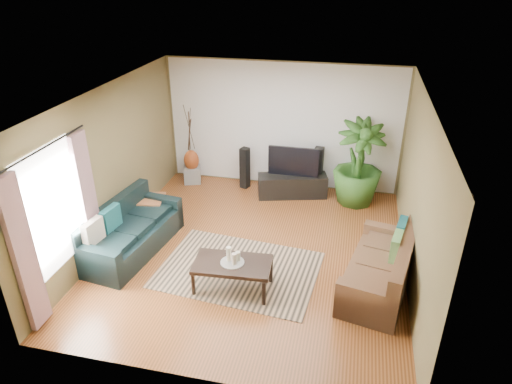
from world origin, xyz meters
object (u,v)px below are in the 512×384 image
(tv_stand, at_px, (292,186))
(vase, at_px, (191,160))
(sofa_right, at_px, (379,264))
(potted_plant, at_px, (358,163))
(television, at_px, (293,161))
(speaker_right, at_px, (318,170))
(pedestal, at_px, (192,174))
(side_table, at_px, (150,211))
(sofa_left, at_px, (131,229))
(speaker_left, at_px, (245,168))
(coffee_table, at_px, (233,275))

(tv_stand, height_order, vase, vase)
(sofa_right, bearing_deg, potted_plant, -159.31)
(television, relative_size, speaker_right, 1.02)
(sofa_right, xyz_separation_m, pedestal, (-4.01, 2.92, -0.24))
(side_table, bearing_deg, tv_stand, 35.28)
(sofa_left, xyz_separation_m, vase, (0.08, 2.80, 0.10))
(sofa_left, height_order, vase, sofa_left)
(pedestal, xyz_separation_m, side_table, (-0.14, -1.92, 0.09))
(sofa_right, height_order, speaker_right, speaker_right)
(tv_stand, height_order, potted_plant, potted_plant)
(potted_plant, bearing_deg, speaker_left, 175.64)
(potted_plant, xyz_separation_m, pedestal, (-3.59, 0.18, -0.69))
(sofa_left, bearing_deg, speaker_left, -17.00)
(potted_plant, relative_size, side_table, 3.17)
(coffee_table, xyz_separation_m, side_table, (-2.01, 1.51, 0.04))
(television, bearing_deg, speaker_left, 170.64)
(speaker_left, height_order, vase, speaker_left)
(speaker_left, bearing_deg, television, 9.43)
(pedestal, distance_m, vase, 0.35)
(sofa_left, xyz_separation_m, speaker_left, (1.29, 2.80, 0.03))
(speaker_left, bearing_deg, pedestal, -161.16)
(speaker_left, xyz_separation_m, pedestal, (-1.22, -0.00, -0.28))
(sofa_left, relative_size, speaker_right, 1.99)
(sofa_right, height_order, coffee_table, sofa_right)
(sofa_right, relative_size, speaker_left, 2.05)
(coffee_table, relative_size, speaker_right, 1.12)
(coffee_table, height_order, speaker_left, speaker_left)
(pedestal, bearing_deg, speaker_right, 1.97)
(sofa_left, height_order, coffee_table, sofa_left)
(speaker_left, height_order, speaker_right, speaker_right)
(speaker_right, xyz_separation_m, pedestal, (-2.79, -0.10, -0.33))
(coffee_table, bearing_deg, side_table, 139.29)
(coffee_table, relative_size, pedestal, 3.17)
(television, bearing_deg, coffee_table, -97.37)
(tv_stand, bearing_deg, sofa_left, -147.44)
(pedestal, bearing_deg, tv_stand, -4.89)
(pedestal, xyz_separation_m, vase, (0.00, 0.00, 0.35))
(sofa_right, distance_m, tv_stand, 3.23)
(tv_stand, height_order, pedestal, tv_stand)
(speaker_right, bearing_deg, sofa_left, -129.44)
(sofa_right, relative_size, vase, 4.05)
(speaker_left, distance_m, potted_plant, 2.42)
(sofa_left, bearing_deg, sofa_right, -83.90)
(tv_stand, xyz_separation_m, side_table, (-2.43, -1.72, 0.04))
(vase, bearing_deg, tv_stand, -4.89)
(speaker_left, distance_m, speaker_right, 1.57)
(speaker_right, distance_m, potted_plant, 0.93)
(side_table, bearing_deg, speaker_left, 54.75)
(sofa_left, bearing_deg, speaker_right, -36.87)
(sofa_left, distance_m, pedestal, 2.81)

